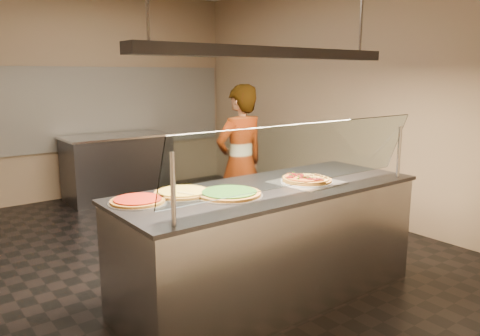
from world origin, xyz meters
TOP-DOWN VIEW (x-y plane):
  - ground at (0.00, 0.00)m, footprint 5.00×6.00m
  - wall_back at (0.00, 3.01)m, footprint 5.00×0.02m
  - wall_right at (2.51, 0.00)m, footprint 0.02×6.00m
  - tile_band at (0.00, 2.98)m, footprint 4.90×0.02m
  - serving_counter at (0.15, -1.19)m, footprint 2.50×0.94m
  - sneeze_guard at (0.15, -1.53)m, footprint 2.26×0.18m
  - perforated_tray at (0.48, -1.25)m, footprint 0.52×0.52m
  - half_pizza_pepperoni at (0.38, -1.25)m, footprint 0.24×0.41m
  - half_pizza_sausage at (0.58, -1.25)m, footprint 0.23×0.41m
  - pizza_spinach at (-0.27, -1.21)m, footprint 0.49×0.49m
  - pizza_cheese at (-0.52, -0.97)m, footprint 0.44×0.44m
  - pizza_tomato at (-0.88, -0.98)m, footprint 0.40×0.40m
  - pizza_spatula at (-0.50, -1.10)m, footprint 0.24×0.22m
  - prep_table at (0.44, 2.55)m, footprint 1.51×0.74m
  - worker at (0.82, 0.09)m, footprint 0.63×0.43m
  - heat_lamp_housing at (0.15, -1.19)m, footprint 2.30×0.18m

SIDE VIEW (x-z plane):
  - ground at x=0.00m, z-range -0.02..0.00m
  - serving_counter at x=0.15m, z-range 0.00..0.93m
  - prep_table at x=0.44m, z-range 0.00..0.93m
  - worker at x=0.82m, z-range 0.00..1.69m
  - perforated_tray at x=0.48m, z-range 0.93..0.94m
  - pizza_tomato at x=-0.88m, z-range 0.93..0.96m
  - pizza_cheese at x=-0.52m, z-range 0.93..0.96m
  - pizza_spinach at x=-0.27m, z-range 0.93..0.96m
  - half_pizza_sausage at x=0.58m, z-range 0.94..0.98m
  - pizza_spatula at x=-0.50m, z-range 0.95..0.97m
  - half_pizza_pepperoni at x=0.38m, z-range 0.94..0.99m
  - sneeze_guard at x=0.15m, z-range 0.96..1.49m
  - tile_band at x=0.00m, z-range 0.70..1.90m
  - wall_back at x=0.00m, z-range 0.00..3.00m
  - wall_right at x=2.51m, z-range 0.00..3.00m
  - heat_lamp_housing at x=0.15m, z-range 1.91..1.99m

